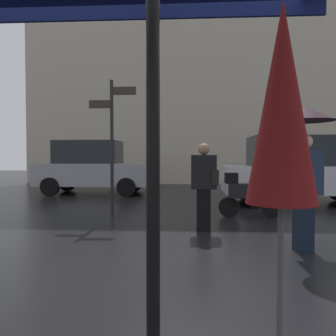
{
  "coord_description": "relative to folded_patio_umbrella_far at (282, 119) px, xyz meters",
  "views": [
    {
      "loc": [
        0.43,
        -2.88,
        1.37
      ],
      "look_at": [
        0.0,
        4.72,
        1.11
      ],
      "focal_mm": 35.55,
      "sensor_mm": 36.0,
      "label": 1
    }
  ],
  "objects": [
    {
      "name": "building_block",
      "position": [
        -1.0,
        15.99,
        5.51
      ],
      "size": [
        15.69,
        2.58,
        14.21
      ],
      "primitive_type": "cube",
      "color": "#B2A893",
      "rests_on": "ground"
    },
    {
      "name": "folded_patio_umbrella_far",
      "position": [
        0.0,
        0.0,
        0.0
      ],
      "size": [
        0.5,
        0.5,
        2.3
      ],
      "color": "black",
      "rests_on": "ground"
    },
    {
      "name": "parked_car_right",
      "position": [
        2.65,
        7.74,
        -0.6
      ],
      "size": [
        4.43,
        1.84,
        1.96
      ],
      "rotation": [
        0.0,
        0.0,
        2.9
      ],
      "color": "silver",
      "rests_on": "ground"
    },
    {
      "name": "pedestrian_with_umbrella",
      "position": [
        1.13,
        2.89,
        -0.08
      ],
      "size": [
        0.86,
        0.86,
        2.08
      ],
      "rotation": [
        0.0,
        0.0,
        6.19
      ],
      "color": "black",
      "rests_on": "ground"
    },
    {
      "name": "parked_car_left",
      "position": [
        -4.06,
        10.13,
        -0.61
      ],
      "size": [
        4.13,
        1.89,
        1.96
      ],
      "rotation": [
        0.0,
        0.0,
        3.07
      ],
      "color": "gray",
      "rests_on": "ground"
    },
    {
      "name": "street_signpost",
      "position": [
        -2.28,
        5.54,
        0.3
      ],
      "size": [
        1.08,
        0.08,
        3.12
      ],
      "color": "black",
      "rests_on": "ground"
    },
    {
      "name": "ground_plane",
      "position": [
        -1.0,
        0.86,
        -1.59
      ],
      "size": [
        60.0,
        60.0,
        0.0
      ],
      "primitive_type": "plane",
      "color": "black"
    },
    {
      "name": "pedestrian_with_bag",
      "position": [
        -0.24,
        4.13,
        -0.68
      ],
      "size": [
        0.5,
        0.24,
        1.62
      ],
      "rotation": [
        0.0,
        0.0,
        1.42
      ],
      "color": "black",
      "rests_on": "ground"
    },
    {
      "name": "parked_scooter",
      "position": [
        0.82,
        5.53,
        -1.04
      ],
      "size": [
        1.42,
        0.32,
        1.23
      ],
      "rotation": [
        0.0,
        0.0,
        -0.01
      ],
      "color": "black",
      "rests_on": "ground"
    }
  ]
}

